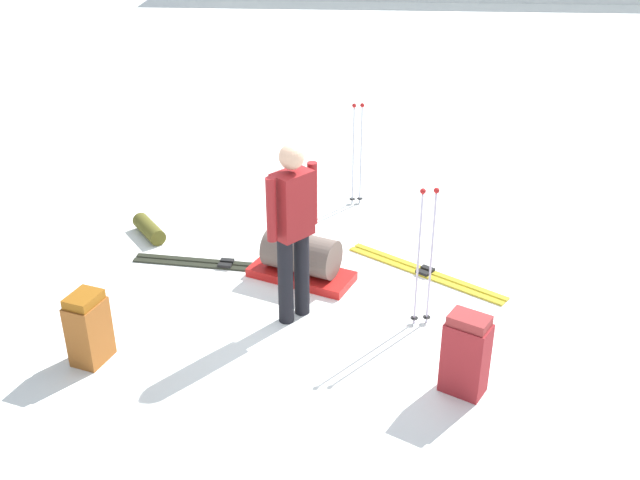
{
  "coord_description": "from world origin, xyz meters",
  "views": [
    {
      "loc": [
        1.02,
        -6.05,
        3.93
      ],
      "look_at": [
        0.0,
        0.0,
        0.7
      ],
      "focal_mm": 42.66,
      "sensor_mm": 36.0,
      "label": 1
    }
  ],
  "objects_px": {
    "skier_standing": "(293,225)",
    "ski_pair_near": "(425,272)",
    "backpack_bright": "(89,328)",
    "ski_poles_planted_far": "(425,251)",
    "ski_pair_far": "(226,265)",
    "ski_poles_planted_near": "(357,149)",
    "backpack_large_dark": "(466,355)",
    "sleeping_mat_rolled": "(149,229)",
    "gear_sled": "(301,259)"
  },
  "relations": [
    {
      "from": "skier_standing",
      "to": "ski_pair_near",
      "type": "height_order",
      "value": "skier_standing"
    },
    {
      "from": "skier_standing",
      "to": "ski_pair_near",
      "type": "distance_m",
      "value": 1.8
    },
    {
      "from": "ski_pair_near",
      "to": "backpack_bright",
      "type": "height_order",
      "value": "backpack_bright"
    },
    {
      "from": "ski_poles_planted_far",
      "to": "ski_pair_far",
      "type": "bearing_deg",
      "value": 160.44
    },
    {
      "from": "ski_poles_planted_near",
      "to": "backpack_large_dark",
      "type": "bearing_deg",
      "value": -69.23
    },
    {
      "from": "backpack_bright",
      "to": "sleeping_mat_rolled",
      "type": "relative_size",
      "value": 1.17
    },
    {
      "from": "backpack_bright",
      "to": "skier_standing",
      "type": "bearing_deg",
      "value": 30.9
    },
    {
      "from": "ski_pair_far",
      "to": "backpack_large_dark",
      "type": "bearing_deg",
      "value": -33.98
    },
    {
      "from": "backpack_large_dark",
      "to": "sleeping_mat_rolled",
      "type": "distance_m",
      "value": 4.08
    },
    {
      "from": "ski_pair_near",
      "to": "ski_poles_planted_near",
      "type": "relative_size",
      "value": 1.32
    },
    {
      "from": "ski_poles_planted_near",
      "to": "ski_poles_planted_far",
      "type": "relative_size",
      "value": 0.93
    },
    {
      "from": "backpack_bright",
      "to": "ski_poles_planted_near",
      "type": "bearing_deg",
      "value": 62.55
    },
    {
      "from": "ski_pair_near",
      "to": "gear_sled",
      "type": "bearing_deg",
      "value": -166.35
    },
    {
      "from": "ski_pair_far",
      "to": "ski_poles_planted_far",
      "type": "xyz_separation_m",
      "value": [
        2.05,
        -0.73,
        0.74
      ]
    },
    {
      "from": "backpack_bright",
      "to": "ski_poles_planted_far",
      "type": "relative_size",
      "value": 0.48
    },
    {
      "from": "backpack_large_dark",
      "to": "ski_poles_planted_far",
      "type": "distance_m",
      "value": 1.07
    },
    {
      "from": "ski_poles_planted_near",
      "to": "sleeping_mat_rolled",
      "type": "relative_size",
      "value": 2.3
    },
    {
      "from": "ski_pair_far",
      "to": "ski_poles_planted_near",
      "type": "xyz_separation_m",
      "value": [
        1.14,
        1.76,
        0.69
      ]
    },
    {
      "from": "skier_standing",
      "to": "backpack_bright",
      "type": "height_order",
      "value": "skier_standing"
    },
    {
      "from": "backpack_large_dark",
      "to": "ski_poles_planted_far",
      "type": "relative_size",
      "value": 0.52
    },
    {
      "from": "ski_pair_near",
      "to": "backpack_large_dark",
      "type": "xyz_separation_m",
      "value": [
        0.38,
        -1.83,
        0.34
      ]
    },
    {
      "from": "ski_poles_planted_near",
      "to": "ski_poles_planted_far",
      "type": "distance_m",
      "value": 2.65
    },
    {
      "from": "backpack_bright",
      "to": "ski_poles_planted_near",
      "type": "height_order",
      "value": "ski_poles_planted_near"
    },
    {
      "from": "ski_pair_near",
      "to": "backpack_bright",
      "type": "relative_size",
      "value": 2.58
    },
    {
      "from": "ski_pair_near",
      "to": "ski_pair_far",
      "type": "xyz_separation_m",
      "value": [
        -2.05,
        -0.19,
        -0.0
      ]
    },
    {
      "from": "ski_poles_planted_near",
      "to": "gear_sled",
      "type": "relative_size",
      "value": 1.12
    },
    {
      "from": "ski_pair_far",
      "to": "ski_poles_planted_near",
      "type": "relative_size",
      "value": 1.57
    },
    {
      "from": "skier_standing",
      "to": "ski_poles_planted_near",
      "type": "height_order",
      "value": "skier_standing"
    },
    {
      "from": "ski_pair_near",
      "to": "ski_pair_far",
      "type": "bearing_deg",
      "value": -174.82
    },
    {
      "from": "ski_pair_near",
      "to": "gear_sled",
      "type": "xyz_separation_m",
      "value": [
        -1.23,
        -0.3,
        0.21
      ]
    },
    {
      "from": "ski_poles_planted_far",
      "to": "gear_sled",
      "type": "xyz_separation_m",
      "value": [
        -1.23,
        0.62,
        -0.53
      ]
    },
    {
      "from": "ski_poles_planted_far",
      "to": "sleeping_mat_rolled",
      "type": "bearing_deg",
      "value": 158.08
    },
    {
      "from": "ski_poles_planted_near",
      "to": "sleeping_mat_rolled",
      "type": "bearing_deg",
      "value": -150.08
    },
    {
      "from": "skier_standing",
      "to": "ski_pair_near",
      "type": "relative_size",
      "value": 1.02
    },
    {
      "from": "skier_standing",
      "to": "ski_pair_far",
      "type": "distance_m",
      "value": 1.53
    },
    {
      "from": "skier_standing",
      "to": "backpack_bright",
      "type": "xyz_separation_m",
      "value": [
        -1.57,
        -0.94,
        -0.64
      ]
    },
    {
      "from": "skier_standing",
      "to": "ski_pair_far",
      "type": "xyz_separation_m",
      "value": [
        -0.89,
        0.81,
        -0.94
      ]
    },
    {
      "from": "backpack_large_dark",
      "to": "gear_sled",
      "type": "relative_size",
      "value": 0.63
    },
    {
      "from": "backpack_large_dark",
      "to": "ski_poles_planted_far",
      "type": "height_order",
      "value": "ski_poles_planted_far"
    },
    {
      "from": "ski_poles_planted_near",
      "to": "ski_poles_planted_far",
      "type": "xyz_separation_m",
      "value": [
        0.91,
        -2.49,
        0.05
      ]
    },
    {
      "from": "ski_poles_planted_far",
      "to": "gear_sled",
      "type": "bearing_deg",
      "value": 153.38
    },
    {
      "from": "ski_pair_far",
      "to": "backpack_large_dark",
      "type": "xyz_separation_m",
      "value": [
        2.43,
        -1.64,
        0.34
      ]
    },
    {
      "from": "backpack_bright",
      "to": "ski_poles_planted_near",
      "type": "xyz_separation_m",
      "value": [
        1.82,
        3.51,
        0.39
      ]
    },
    {
      "from": "ski_pair_far",
      "to": "backpack_large_dark",
      "type": "distance_m",
      "value": 2.95
    },
    {
      "from": "ski_pair_near",
      "to": "sleeping_mat_rolled",
      "type": "relative_size",
      "value": 3.03
    },
    {
      "from": "ski_pair_far",
      "to": "ski_poles_planted_near",
      "type": "distance_m",
      "value": 2.21
    },
    {
      "from": "backpack_bright",
      "to": "gear_sled",
      "type": "distance_m",
      "value": 2.22
    },
    {
      "from": "backpack_large_dark",
      "to": "backpack_bright",
      "type": "distance_m",
      "value": 3.11
    },
    {
      "from": "backpack_large_dark",
      "to": "backpack_bright",
      "type": "xyz_separation_m",
      "value": [
        -3.11,
        -0.11,
        -0.03
      ]
    },
    {
      "from": "ski_poles_planted_far",
      "to": "sleeping_mat_rolled",
      "type": "height_order",
      "value": "ski_poles_planted_far"
    }
  ]
}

